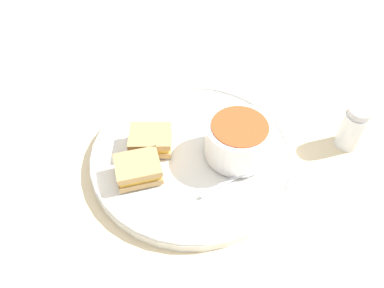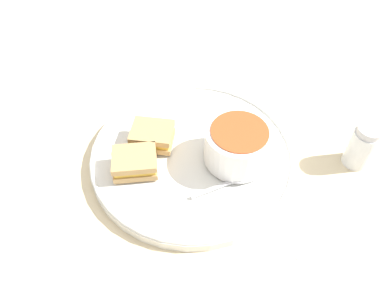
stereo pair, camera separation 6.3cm
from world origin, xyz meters
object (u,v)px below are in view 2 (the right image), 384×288
object	(u,v)px
spoon	(237,179)
sandwich_half_near	(152,136)
soup_bowl	(238,145)
salt_shaker	(362,146)
sandwich_half_far	(135,162)

from	to	relation	value
spoon	sandwich_half_near	world-z (taller)	sandwich_half_near
soup_bowl	salt_shaker	size ratio (longest dim) A/B	1.31
sandwich_half_far	salt_shaker	bearing A→B (deg)	142.52
sandwich_half_far	salt_shaker	world-z (taller)	salt_shaker
soup_bowl	sandwich_half_near	world-z (taller)	soup_bowl
sandwich_half_far	spoon	bearing A→B (deg)	129.44
sandwich_half_near	salt_shaker	bearing A→B (deg)	133.25
soup_bowl	spoon	bearing A→B (deg)	44.47
soup_bowl	sandwich_half_near	distance (m)	0.15
sandwich_half_near	sandwich_half_far	world-z (taller)	same
soup_bowl	salt_shaker	world-z (taller)	soup_bowl
sandwich_half_near	salt_shaker	size ratio (longest dim) A/B	1.08
soup_bowl	sandwich_half_far	size ratio (longest dim) A/B	1.22
sandwich_half_near	salt_shaker	world-z (taller)	salt_shaker
sandwich_half_near	salt_shaker	distance (m)	0.35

